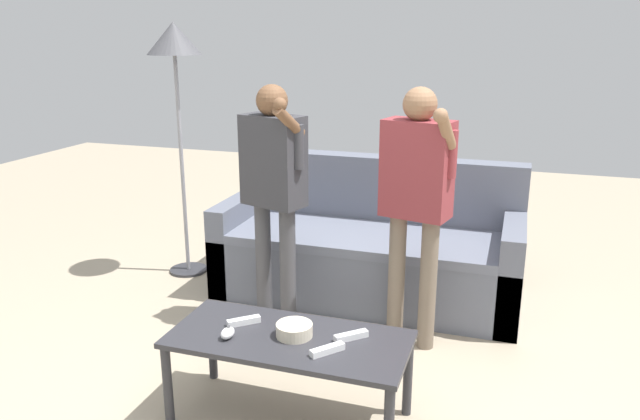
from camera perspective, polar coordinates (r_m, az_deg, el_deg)
name	(u,v)px	position (r m, az deg, el deg)	size (l,w,h in m)	color
couch	(369,250)	(4.26, 4.59, -3.70)	(2.03, 0.84, 0.92)	slate
coffee_table	(289,347)	(2.87, -2.90, -12.63)	(1.10, 0.50, 0.43)	#2D2D33
snack_bowl	(294,330)	(2.84, -2.40, -11.09)	(0.17, 0.17, 0.06)	beige
game_remote_nunchuk	(228,333)	(2.85, -8.59, -11.25)	(0.06, 0.09, 0.05)	white
floor_lamp	(175,55)	(4.49, -13.36, 13.88)	(0.38, 0.38, 1.83)	#2D2D33
player_left	(273,179)	(3.61, -4.35, 2.89)	(0.43, 0.40, 1.48)	#47474C
player_right	(416,189)	(3.40, 8.93, 1.97)	(0.43, 0.40, 1.49)	#756656
game_remote_wand_near	(244,321)	(2.97, -7.11, -10.22)	(0.14, 0.13, 0.03)	white
game_remote_wand_far	(327,350)	(2.71, 0.69, -12.87)	(0.13, 0.15, 0.03)	white
game_remote_wand_spare	(351,336)	(2.82, 2.91, -11.62)	(0.14, 0.14, 0.03)	white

